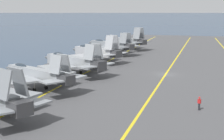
{
  "coord_description": "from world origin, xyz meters",
  "views": [
    {
      "loc": [
        -64.95,
        -7.52,
        12.85
      ],
      "look_at": [
        -11.7,
        7.43,
        2.9
      ],
      "focal_mm": 55.0,
      "sensor_mm": 36.0,
      "label": 1
    }
  ],
  "objects_px": {
    "parked_jet_fourth": "(72,61)",
    "parked_jet_seventh": "(124,41)",
    "parked_jet_sixth": "(110,45)",
    "parked_jet_third": "(37,74)",
    "parked_jet_fifth": "(95,52)",
    "crew_red_vest": "(199,103)"
  },
  "relations": [
    {
      "from": "parked_jet_fourth",
      "to": "parked_jet_sixth",
      "type": "height_order",
      "value": "parked_jet_fourth"
    },
    {
      "from": "parked_jet_fifth",
      "to": "crew_red_vest",
      "type": "xyz_separation_m",
      "value": [
        -33.13,
        -24.56,
        -1.56
      ]
    },
    {
      "from": "parked_jet_third",
      "to": "parked_jet_fourth",
      "type": "bearing_deg",
      "value": -1.53
    },
    {
      "from": "parked_jet_third",
      "to": "parked_jet_fifth",
      "type": "height_order",
      "value": "parked_jet_fifth"
    },
    {
      "from": "parked_jet_third",
      "to": "parked_jet_seventh",
      "type": "height_order",
      "value": "parked_jet_seventh"
    },
    {
      "from": "parked_jet_third",
      "to": "parked_jet_fourth",
      "type": "xyz_separation_m",
      "value": [
        13.46,
        -0.36,
        -0.05
      ]
    },
    {
      "from": "parked_jet_seventh",
      "to": "parked_jet_fifth",
      "type": "bearing_deg",
      "value": 179.1
    },
    {
      "from": "crew_red_vest",
      "to": "parked_jet_fourth",
      "type": "bearing_deg",
      "value": 53.66
    },
    {
      "from": "parked_jet_fifth",
      "to": "parked_jet_seventh",
      "type": "height_order",
      "value": "parked_jet_seventh"
    },
    {
      "from": "parked_jet_fifth",
      "to": "parked_jet_sixth",
      "type": "bearing_deg",
      "value": 2.59
    },
    {
      "from": "crew_red_vest",
      "to": "parked_jet_seventh",
      "type": "bearing_deg",
      "value": 21.87
    },
    {
      "from": "parked_jet_fourth",
      "to": "parked_jet_seventh",
      "type": "height_order",
      "value": "parked_jet_seventh"
    },
    {
      "from": "parked_jet_fourth",
      "to": "parked_jet_sixth",
      "type": "distance_m",
      "value": 30.13
    },
    {
      "from": "parked_jet_third",
      "to": "parked_jet_sixth",
      "type": "height_order",
      "value": "parked_jet_sixth"
    },
    {
      "from": "parked_jet_sixth",
      "to": "parked_jet_third",
      "type": "bearing_deg",
      "value": -178.98
    },
    {
      "from": "parked_jet_sixth",
      "to": "parked_jet_seventh",
      "type": "relative_size",
      "value": 1.01
    },
    {
      "from": "parked_jet_sixth",
      "to": "parked_jet_seventh",
      "type": "xyz_separation_m",
      "value": [
        12.31,
        -1.09,
        0.1
      ]
    },
    {
      "from": "parked_jet_third",
      "to": "parked_jet_seventh",
      "type": "relative_size",
      "value": 0.97
    },
    {
      "from": "parked_jet_fourth",
      "to": "parked_jet_seventh",
      "type": "relative_size",
      "value": 1.0
    },
    {
      "from": "parked_jet_third",
      "to": "parked_jet_fourth",
      "type": "distance_m",
      "value": 13.46
    },
    {
      "from": "parked_jet_third",
      "to": "parked_jet_fourth",
      "type": "relative_size",
      "value": 0.97
    },
    {
      "from": "parked_jet_sixth",
      "to": "crew_red_vest",
      "type": "relative_size",
      "value": 9.69
    }
  ]
}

